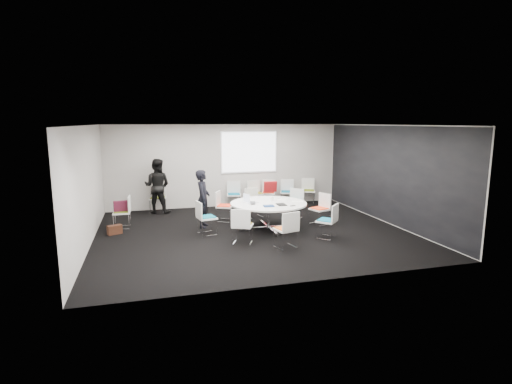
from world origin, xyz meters
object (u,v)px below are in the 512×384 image
object	(u,v)px
chair_back_b	(255,198)
laptop	(255,203)
chair_ring_b	(294,209)
chair_spare_left	(123,218)
conference_table	(269,210)
chair_ring_h	(327,227)
chair_back_c	(268,198)
chair_person_back	(158,203)
chair_ring_a	(320,215)
chair_back_a	(234,200)
chair_ring_f	(242,233)
brown_bag	(115,230)
chair_ring_e	(206,224)
chair_ring_c	(254,208)
chair_back_d	(287,197)
cup	(272,199)
chair_ring_g	(286,236)
chair_back_e	(308,196)
maroon_bag	(121,206)
person_back	(157,186)
chair_ring_d	(224,212)
person_main	(203,199)

from	to	relation	value
chair_back_b	laptop	world-z (taller)	chair_back_b
chair_ring_b	chair_spare_left	bearing A→B (deg)	44.48
conference_table	chair_ring_h	xyz separation A→B (m)	(1.15, -1.23, -0.25)
chair_back_c	chair_person_back	bearing A→B (deg)	19.89
conference_table	chair_ring_b	bearing A→B (deg)	41.35
chair_ring_b	chair_back_c	world-z (taller)	same
chair_ring_a	chair_ring_b	bearing A→B (deg)	5.18
chair_back_a	chair_back_b	bearing A→B (deg)	-170.12
chair_ring_f	brown_bag	world-z (taller)	chair_ring_f
chair_back_b	chair_back_c	world-z (taller)	same
chair_back_a	chair_back_c	world-z (taller)	same
chair_ring_e	chair_spare_left	world-z (taller)	same
chair_ring_c	chair_person_back	distance (m)	3.22
chair_back_d	cup	size ratio (longest dim) A/B	9.78
chair_ring_g	brown_bag	world-z (taller)	chair_ring_g
chair_ring_g	chair_back_e	size ratio (longest dim) A/B	1.00
chair_back_b	maroon_bag	xyz separation A→B (m)	(-4.28, -1.79, 0.34)
conference_table	chair_ring_h	distance (m)	1.70
chair_ring_b	laptop	xyz separation A→B (m)	(-1.50, -0.97, 0.47)
chair_back_d	laptop	size ratio (longest dim) A/B	2.51
chair_ring_f	chair_back_d	bearing A→B (deg)	82.30
chair_ring_f	person_back	world-z (taller)	person_back
cup	chair_back_a	bearing A→B (deg)	100.77
chair_ring_b	chair_ring_g	distance (m)	2.95
chair_ring_g	chair_ring_h	distance (m)	1.35
brown_bag	chair_ring_a	bearing A→B (deg)	-4.91
chair_ring_e	chair_ring_f	bearing A→B (deg)	23.53
chair_back_b	chair_spare_left	xyz separation A→B (m)	(-4.27, -1.79, 0.00)
person_back	chair_ring_d	bearing A→B (deg)	159.52
chair_ring_c	chair_person_back	bearing A→B (deg)	-43.69
person_main	person_back	size ratio (longest dim) A/B	0.92
chair_ring_h	chair_back_a	distance (m)	4.43
chair_ring_e	chair_back_a	size ratio (longest dim) A/B	1.00
maroon_bag	chair_back_a	bearing A→B (deg)	27.08
chair_ring_c	chair_back_a	bearing A→B (deg)	-93.46
chair_ring_c	person_main	distance (m)	1.89
chair_back_b	person_main	xyz separation A→B (m)	(-2.12, -2.24, 0.52)
chair_ring_b	chair_back_e	distance (m)	2.38
chair_ring_h	brown_bag	world-z (taller)	chair_ring_h
chair_ring_h	chair_back_b	distance (m)	4.23
chair_ring_d	chair_ring_e	bearing A→B (deg)	-3.04
chair_ring_g	laptop	size ratio (longest dim) A/B	2.51
chair_ring_a	chair_ring_b	world-z (taller)	same
chair_back_a	laptop	world-z (taller)	chair_back_a
chair_ring_e	brown_bag	distance (m)	2.39
chair_ring_a	chair_back_c	distance (m)	2.97
chair_ring_d	chair_ring_g	world-z (taller)	same
chair_ring_a	cup	distance (m)	1.46
chair_person_back	laptop	size ratio (longest dim) A/B	2.51
chair_ring_b	chair_ring_d	size ratio (longest dim) A/B	1.00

